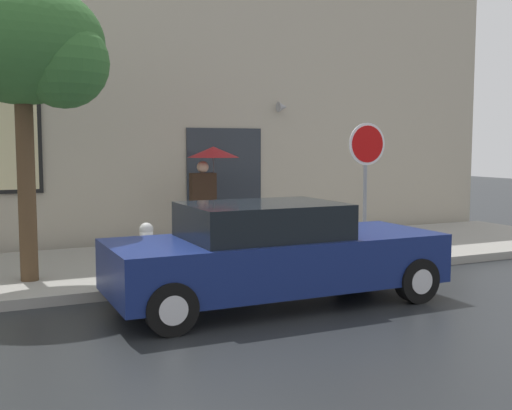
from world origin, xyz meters
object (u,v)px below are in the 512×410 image
at_px(pedestrian_with_umbrella, 210,167).
at_px(street_tree, 30,49).
at_px(parked_car, 275,254).
at_px(fire_hydrant, 147,247).
at_px(stop_sign, 366,163).

bearing_deg(pedestrian_with_umbrella, street_tree, -151.82).
bearing_deg(parked_car, fire_hydrant, 117.75).
height_order(pedestrian_with_umbrella, street_tree, street_tree).
bearing_deg(parked_car, stop_sign, 31.84).
relative_size(fire_hydrant, pedestrian_with_umbrella, 0.39).
height_order(parked_car, street_tree, street_tree).
bearing_deg(pedestrian_with_umbrella, stop_sign, -50.17).
distance_m(street_tree, stop_sign, 5.91).
bearing_deg(street_tree, stop_sign, -5.93).
xyz_separation_m(parked_car, stop_sign, (2.68, 1.67, 1.19)).
bearing_deg(street_tree, parked_car, -37.44).
bearing_deg(fire_hydrant, parked_car, -62.25).
distance_m(fire_hydrant, street_tree, 3.55).
bearing_deg(parked_car, street_tree, 142.56).
xyz_separation_m(fire_hydrant, stop_sign, (3.90, -0.64, 1.35)).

